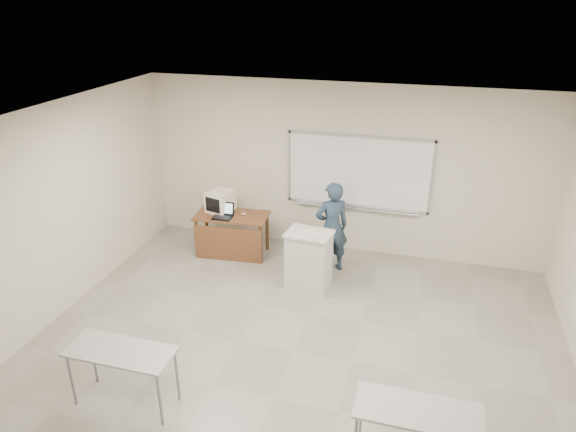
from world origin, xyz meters
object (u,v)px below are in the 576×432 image
(mouse, at_px, (243,214))
(keyboard, at_px, (320,231))
(podium, at_px, (309,260))
(laptop, at_px, (224,214))
(presenter, at_px, (332,227))
(whiteboard, at_px, (358,173))
(instructor_desk, at_px, (230,229))
(crt_monitor, at_px, (221,201))

(mouse, height_order, keyboard, keyboard)
(podium, relative_size, laptop, 2.97)
(keyboard, distance_m, presenter, 0.61)
(whiteboard, relative_size, instructor_desk, 1.96)
(instructor_desk, xyz_separation_m, podium, (1.58, -0.65, -0.03))
(laptop, xyz_separation_m, presenter, (1.90, 0.02, -0.02))
(crt_monitor, height_order, keyboard, crt_monitor)
(instructor_desk, distance_m, keyboard, 1.87)
(laptop, bearing_deg, podium, -22.61)
(keyboard, bearing_deg, mouse, 156.69)
(podium, bearing_deg, presenter, 76.28)
(whiteboard, xyz_separation_m, instructor_desk, (-2.08, -0.82, -0.96))
(mouse, bearing_deg, instructor_desk, -148.73)
(crt_monitor, height_order, presenter, presenter)
(whiteboard, bearing_deg, crt_monitor, -165.80)
(crt_monitor, distance_m, mouse, 0.48)
(podium, height_order, keyboard, keyboard)
(instructor_desk, relative_size, podium, 1.32)
(laptop, bearing_deg, whiteboard, 19.07)
(crt_monitor, bearing_deg, whiteboard, 29.20)
(crt_monitor, bearing_deg, keyboard, -7.04)
(laptop, distance_m, presenter, 1.90)
(laptop, distance_m, mouse, 0.35)
(whiteboard, distance_m, keyboard, 1.52)
(keyboard, height_order, presenter, presenter)
(mouse, relative_size, keyboard, 0.20)
(whiteboard, relative_size, keyboard, 5.37)
(podium, xyz_separation_m, crt_monitor, (-1.83, 0.88, 0.45))
(crt_monitor, distance_m, keyboard, 2.13)
(instructor_desk, bearing_deg, mouse, 33.21)
(crt_monitor, relative_size, laptop, 1.38)
(keyboard, bearing_deg, instructor_desk, 163.94)
(instructor_desk, xyz_separation_m, mouse, (0.20, 0.16, 0.25))
(whiteboard, height_order, laptop, whiteboard)
(podium, height_order, crt_monitor, crt_monitor)
(laptop, relative_size, presenter, 0.21)
(mouse, bearing_deg, keyboard, -32.56)
(laptop, bearing_deg, mouse, 28.23)
(mouse, bearing_deg, podium, -37.48)
(whiteboard, distance_m, presenter, 1.11)
(podium, relative_size, keyboard, 2.08)
(instructor_desk, bearing_deg, presenter, -5.06)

